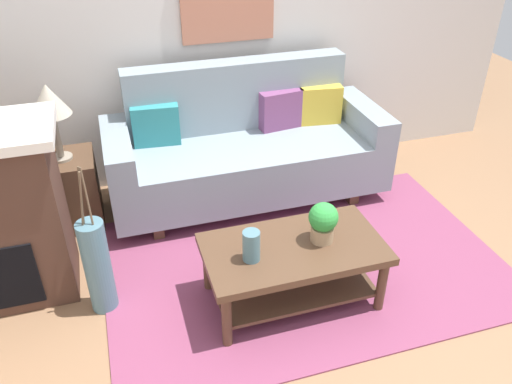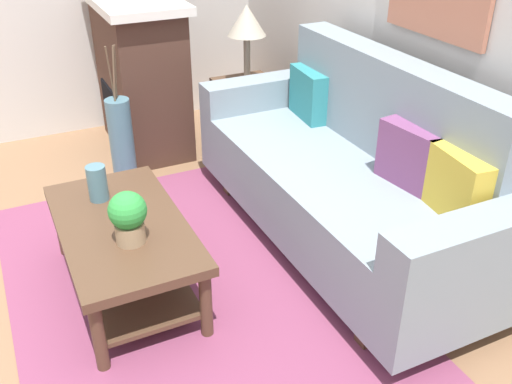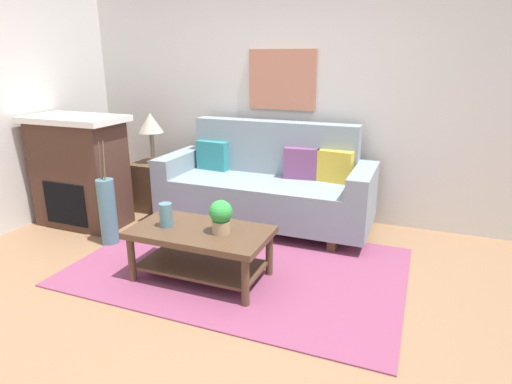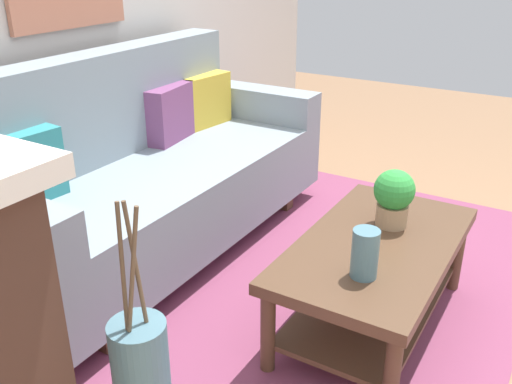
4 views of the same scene
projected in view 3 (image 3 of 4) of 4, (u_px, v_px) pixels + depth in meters
name	position (u px, v px, depth m)	size (l,w,h in m)	color
ground_plane	(213.00, 296.00, 3.24)	(9.03, 9.03, 0.00)	#8C6647
wall_back	(295.00, 93.00, 4.65)	(5.03, 0.10, 2.70)	silver
area_rug	(239.00, 266.00, 3.69)	(2.73, 1.79, 0.01)	#843D5B
couch	(266.00, 186.00, 4.49)	(2.20, 0.84, 1.08)	gray
throw_pillow_teal	(213.00, 155.00, 4.77)	(0.36, 0.12, 0.32)	teal
throw_pillow_plum	(302.00, 163.00, 4.41)	(0.36, 0.12, 0.32)	#7A4270
throw_pillow_mustard	(335.00, 166.00, 4.29)	(0.36, 0.12, 0.32)	gold
coffee_table	(201.00, 243.00, 3.41)	(1.10, 0.60, 0.43)	#513826
tabletop_vase	(166.00, 215.00, 3.40)	(0.10, 0.10, 0.19)	slate
potted_plant_tabletop	(221.00, 215.00, 3.27)	(0.18, 0.18, 0.26)	tan
side_table	(155.00, 186.00, 5.04)	(0.44, 0.44, 0.56)	#513826
table_lamp	(151.00, 125.00, 4.83)	(0.28, 0.28, 0.57)	gray
fireplace	(80.00, 171.00, 4.49)	(1.02, 0.58, 1.16)	#472D23
floor_vase	(108.00, 212.00, 4.06)	(0.16, 0.16, 0.64)	slate
floor_vase_branch_a	(104.00, 161.00, 3.90)	(0.01, 0.01, 0.36)	brown
floor_vase_branch_b	(103.00, 160.00, 3.93)	(0.01, 0.01, 0.36)	brown
floor_vase_branch_c	(100.00, 161.00, 3.90)	(0.01, 0.01, 0.36)	brown
framed_painting	(282.00, 80.00, 4.59)	(0.75, 0.03, 0.63)	#B77056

